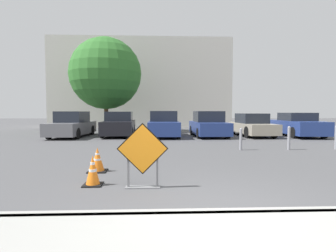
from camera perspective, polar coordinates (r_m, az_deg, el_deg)
name	(u,v)px	position (r m, az deg, el deg)	size (l,w,h in m)	color
ground_plane	(175,141)	(13.71, 1.49, -3.32)	(96.00, 96.00, 0.00)	#4C4C4F
curb_lip	(222,215)	(3.99, 11.77, -18.51)	(26.55, 0.20, 0.14)	#999993
road_closed_sign	(143,154)	(5.28, -5.54, -6.13)	(1.03, 0.20, 1.32)	black
traffic_cone_nearest	(93,171)	(5.75, -16.06, -9.36)	(0.38, 0.38, 0.63)	black
traffic_cone_second	(97,160)	(7.01, -15.10, -7.15)	(0.46, 0.46, 0.62)	black
parked_car_nearest	(72,125)	(17.16, -20.14, 0.15)	(1.94, 4.62, 1.56)	slate
parked_car_second	(119,125)	(17.02, -10.56, 0.29)	(2.02, 4.66, 1.55)	black
parked_car_third	(164,125)	(16.18, -0.98, 0.23)	(1.90, 4.25, 1.58)	navy
parked_car_fourth	(209,125)	(16.53, 8.82, 0.21)	(1.97, 4.19, 1.57)	navy
parked_car_fifth	(252,126)	(17.47, 17.78, 0.10)	(1.88, 4.42, 1.43)	#A39984
parked_car_sixth	(297,125)	(18.42, 26.30, 0.18)	(2.14, 4.73, 1.48)	navy
bollard_nearest	(241,138)	(10.88, 15.57, -2.62)	(0.12, 0.12, 0.89)	gray
bollard_second	(289,137)	(11.64, 24.82, -2.25)	(0.12, 0.12, 0.96)	gray
bollard_third	(336,137)	(12.65, 32.77, -2.00)	(0.12, 0.12, 0.98)	gray
building_facade_backdrop	(142,85)	(27.81, -5.69, 8.91)	(17.68, 5.00, 8.70)	beige
street_tree_behind_lot	(106,74)	(20.66, -13.42, 11.02)	(5.37, 5.37, 7.10)	#513823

